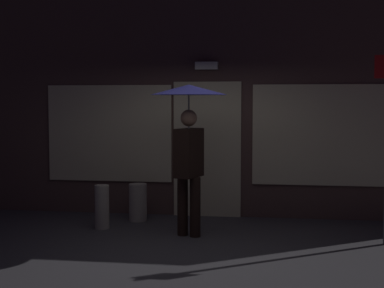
# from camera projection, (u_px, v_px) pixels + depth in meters

# --- Properties ---
(ground_plane) EXTENTS (18.00, 18.00, 0.00)m
(ground_plane) POSITION_uv_depth(u_px,v_px,m) (187.00, 251.00, 7.15)
(ground_plane) COLOR #423F44
(building_facade) EXTENTS (8.73, 0.48, 3.79)m
(building_facade) POSITION_uv_depth(u_px,v_px,m) (209.00, 102.00, 9.32)
(building_facade) COLOR brown
(building_facade) RESTS_ON ground
(person_with_umbrella) EXTENTS (1.06, 1.06, 2.11)m
(person_with_umbrella) POSITION_uv_depth(u_px,v_px,m) (189.00, 123.00, 7.81)
(person_with_umbrella) COLOR black
(person_with_umbrella) RESTS_ON ground
(sidewalk_bollard) EXTENTS (0.21, 0.21, 0.65)m
(sidewalk_bollard) POSITION_uv_depth(u_px,v_px,m) (102.00, 207.00, 8.36)
(sidewalk_bollard) COLOR #B2A899
(sidewalk_bollard) RESTS_ON ground
(sidewalk_bollard_2) EXTENTS (0.28, 0.28, 0.59)m
(sidewalk_bollard_2) POSITION_uv_depth(u_px,v_px,m) (138.00, 202.00, 8.91)
(sidewalk_bollard_2) COLOR #B2A899
(sidewalk_bollard_2) RESTS_ON ground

